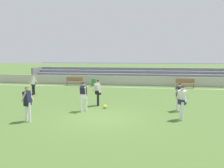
% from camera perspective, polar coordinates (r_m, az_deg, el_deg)
% --- Properties ---
extents(ground_plane, '(160.00, 160.00, 0.00)m').
position_cam_1_polar(ground_plane, '(11.89, -2.95, -8.34)').
color(ground_plane, '#4C6B30').
extents(field_line_sideline, '(44.00, 0.12, 0.01)m').
position_cam_1_polar(field_line_sideline, '(23.12, 3.16, -0.84)').
color(field_line_sideline, white).
rests_on(field_line_sideline, ground).
extents(sideline_wall, '(48.00, 0.16, 0.99)m').
position_cam_1_polar(sideline_wall, '(24.77, 3.60, 0.82)').
color(sideline_wall, '#BCB7AD').
rests_on(sideline_wall, ground).
extents(bleacher_stand, '(24.44, 3.09, 2.27)m').
position_cam_1_polar(bleacher_stand, '(27.26, 5.52, 2.31)').
color(bleacher_stand, '#B2B2B7').
rests_on(bleacher_stand, ground).
extents(bench_far_right, '(1.80, 0.40, 0.90)m').
position_cam_1_polar(bench_far_right, '(23.67, 17.59, 0.35)').
color(bench_far_right, olive).
rests_on(bench_far_right, ground).
extents(bench_far_left, '(1.80, 0.40, 0.90)m').
position_cam_1_polar(bench_far_left, '(24.71, -9.27, 0.85)').
color(bench_far_left, olive).
rests_on(bench_far_left, ground).
extents(trash_bin, '(0.49, 0.49, 0.79)m').
position_cam_1_polar(trash_bin, '(24.06, -4.51, 0.40)').
color(trash_bin, '#2D7F3D').
rests_on(trash_bin, ground).
extents(player_dark_trailing_run, '(0.45, 0.64, 1.67)m').
position_cam_1_polar(player_dark_trailing_run, '(13.17, -7.03, -2.45)').
color(player_dark_trailing_run, white).
rests_on(player_dark_trailing_run, ground).
extents(player_white_challenging, '(0.64, 0.53, 1.64)m').
position_cam_1_polar(player_white_challenging, '(14.60, -3.48, -1.59)').
color(player_white_challenging, black).
rests_on(player_white_challenging, ground).
extents(player_white_wide_right, '(0.63, 0.51, 1.65)m').
position_cam_1_polar(player_white_wide_right, '(19.63, -18.85, 0.28)').
color(player_white_wide_right, black).
rests_on(player_white_wide_right, ground).
extents(player_dark_wide_left, '(0.44, 0.45, 1.70)m').
position_cam_1_polar(player_dark_wide_left, '(11.77, -20.10, -3.85)').
color(player_dark_wide_left, white).
rests_on(player_dark_wide_left, ground).
extents(player_dark_deep_cover, '(0.70, 0.50, 1.61)m').
position_cam_1_polar(player_dark_deep_cover, '(13.71, 16.33, -2.50)').
color(player_dark_deep_cover, white).
rests_on(player_dark_deep_cover, ground).
extents(player_white_on_ball, '(0.69, 0.47, 1.69)m').
position_cam_1_polar(player_white_on_ball, '(11.85, 16.90, -3.67)').
color(player_white_on_ball, white).
rests_on(player_white_on_ball, ground).
extents(soccer_ball, '(0.22, 0.22, 0.22)m').
position_cam_1_polar(soccer_ball, '(13.96, -1.74, -5.56)').
color(soccer_ball, yellow).
rests_on(soccer_ball, ground).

